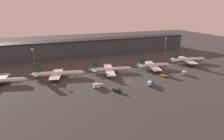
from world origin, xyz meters
name	(u,v)px	position (x,y,z in m)	size (l,w,h in m)	color
ground	(129,81)	(0.00, 0.00, 0.00)	(600.00, 600.00, 0.00)	#383538
terminal_building	(97,46)	(0.00, 100.07, 9.90)	(253.62, 21.55, 19.68)	#3D424C
airplane_1	(58,74)	(-53.81, 28.49, 3.34)	(46.97, 28.09, 13.26)	white
airplane_2	(110,69)	(-7.54, 25.11, 3.00)	(41.33, 35.49, 11.53)	white
airplane_3	(153,65)	(35.54, 20.42, 3.41)	(36.09, 32.01, 12.56)	silver
airplane_4	(188,60)	(81.06, 24.38, 3.78)	(42.77, 31.95, 14.95)	silver
service_vehicle_0	(165,76)	(32.65, -2.07, 1.15)	(6.19, 5.75, 2.45)	gold
service_vehicle_1	(184,73)	(52.06, -3.43, 1.98)	(6.03, 4.81, 3.61)	white
service_vehicle_2	(117,90)	(-16.62, -14.86, 1.33)	(6.14, 6.73, 2.81)	#282D38
service_vehicle_3	(98,85)	(-27.70, -3.63, 1.91)	(7.38, 2.66, 3.42)	#9EA3A8
service_vehicle_4	(150,83)	(11.19, -12.99, 1.91)	(7.54, 6.43, 3.41)	#195199
lamp_post_0	(33,56)	(-73.54, 56.96, 13.60)	(1.80, 1.80, 20.87)	slate
lamp_post_1	(166,45)	(75.35, 56.96, 14.94)	(1.80, 1.80, 23.27)	slate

